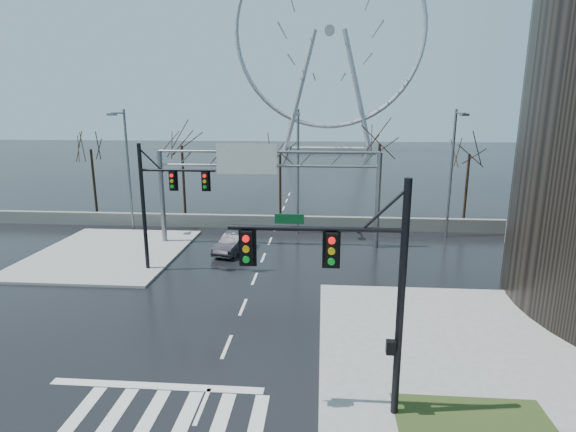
# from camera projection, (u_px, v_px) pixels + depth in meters

# --- Properties ---
(ground) EXTENTS (260.00, 260.00, 0.00)m
(ground) POSITION_uv_depth(u_px,v_px,m) (227.00, 347.00, 19.33)
(ground) COLOR black
(ground) RESTS_ON ground
(sidewalk_right_ext) EXTENTS (12.00, 10.00, 0.15)m
(sidewalk_right_ext) POSITION_uv_depth(u_px,v_px,m) (452.00, 331.00, 20.49)
(sidewalk_right_ext) COLOR gray
(sidewalk_right_ext) RESTS_ON ground
(sidewalk_far) EXTENTS (10.00, 12.00, 0.15)m
(sidewalk_far) POSITION_uv_depth(u_px,v_px,m) (109.00, 253.00, 31.78)
(sidewalk_far) COLOR gray
(sidewalk_far) RESTS_ON ground
(barrier_wall) EXTENTS (52.00, 0.50, 1.10)m
(barrier_wall) POSITION_uv_depth(u_px,v_px,m) (275.00, 222.00, 38.60)
(barrier_wall) COLOR slate
(barrier_wall) RESTS_ON ground
(signal_mast_near) EXTENTS (5.52, 0.41, 8.00)m
(signal_mast_near) POSITION_uv_depth(u_px,v_px,m) (358.00, 278.00, 13.90)
(signal_mast_near) COLOR black
(signal_mast_near) RESTS_ON ground
(signal_mast_far) EXTENTS (4.72, 0.41, 8.00)m
(signal_mast_far) POSITION_uv_depth(u_px,v_px,m) (160.00, 196.00, 27.35)
(signal_mast_far) COLOR black
(signal_mast_far) RESTS_ON ground
(sign_gantry) EXTENTS (16.36, 0.40, 7.60)m
(sign_gantry) POSITION_uv_depth(u_px,v_px,m) (263.00, 177.00, 32.67)
(sign_gantry) COLOR slate
(sign_gantry) RESTS_ON ground
(streetlight_left) EXTENTS (0.50, 2.55, 10.00)m
(streetlight_left) POSITION_uv_depth(u_px,v_px,m) (126.00, 161.00, 36.49)
(streetlight_left) COLOR slate
(streetlight_left) RESTS_ON ground
(streetlight_mid) EXTENTS (0.50, 2.55, 10.00)m
(streetlight_mid) POSITION_uv_depth(u_px,v_px,m) (298.00, 163.00, 35.44)
(streetlight_mid) COLOR slate
(streetlight_mid) RESTS_ON ground
(streetlight_right) EXTENTS (0.50, 2.55, 10.00)m
(streetlight_right) POSITION_uv_depth(u_px,v_px,m) (453.00, 164.00, 34.53)
(streetlight_right) COLOR slate
(streetlight_right) RESTS_ON ground
(tree_far_left) EXTENTS (3.50, 3.50, 7.00)m
(tree_far_left) POSITION_uv_depth(u_px,v_px,m) (91.00, 157.00, 42.68)
(tree_far_left) COLOR black
(tree_far_left) RESTS_ON ground
(tree_left) EXTENTS (3.75, 3.75, 7.50)m
(tree_left) POSITION_uv_depth(u_px,v_px,m) (182.00, 154.00, 41.43)
(tree_left) COLOR black
(tree_left) RESTS_ON ground
(tree_center) EXTENTS (3.25, 3.25, 6.50)m
(tree_center) POSITION_uv_depth(u_px,v_px,m) (280.00, 162.00, 41.90)
(tree_center) COLOR black
(tree_center) RESTS_ON ground
(tree_right) EXTENTS (3.90, 3.90, 7.80)m
(tree_right) POSITION_uv_depth(u_px,v_px,m) (379.00, 153.00, 40.01)
(tree_right) COLOR black
(tree_right) RESTS_ON ground
(tree_far_right) EXTENTS (3.40, 3.40, 6.80)m
(tree_far_right) POSITION_uv_depth(u_px,v_px,m) (469.00, 162.00, 40.08)
(tree_far_right) COLOR black
(tree_far_right) RESTS_ON ground
(ferris_wheel) EXTENTS (45.00, 6.00, 50.91)m
(ferris_wheel) POSITION_uv_depth(u_px,v_px,m) (329.00, 39.00, 105.09)
(ferris_wheel) COLOR gray
(ferris_wheel) RESTS_ON ground
(car) EXTENTS (2.45, 4.41, 1.38)m
(car) POSITION_uv_depth(u_px,v_px,m) (233.00, 243.00, 32.02)
(car) COLOR black
(car) RESTS_ON ground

